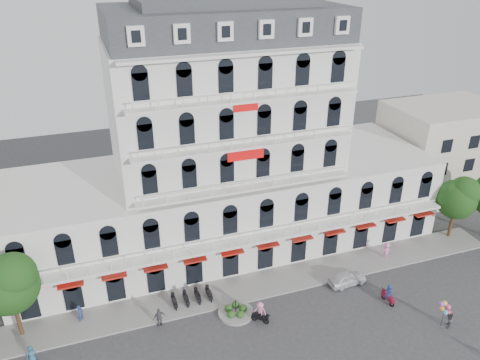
% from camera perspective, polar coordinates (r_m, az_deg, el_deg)
% --- Properties ---
extents(ground, '(120.00, 120.00, 0.00)m').
position_cam_1_polar(ground, '(40.72, 6.64, -20.33)').
color(ground, '#38383A').
rests_on(ground, ground).
extents(sidewalk, '(53.00, 4.00, 0.16)m').
position_cam_1_polar(sidewalk, '(46.69, 1.85, -12.76)').
color(sidewalk, gray).
rests_on(sidewalk, ground).
extents(main_building, '(45.00, 15.00, 25.80)m').
position_cam_1_polar(main_building, '(48.85, -1.74, 2.70)').
color(main_building, silver).
rests_on(main_building, ground).
extents(flank_building_east, '(14.00, 10.00, 12.00)m').
position_cam_1_polar(flank_building_east, '(66.55, 23.24, 3.38)').
color(flank_building_east, beige).
rests_on(flank_building_east, ground).
extents(traffic_island, '(3.20, 3.20, 1.60)m').
position_cam_1_polar(traffic_island, '(43.65, -0.53, -15.74)').
color(traffic_island, gray).
rests_on(traffic_island, ground).
extents(parked_scooter_row, '(4.40, 1.80, 1.10)m').
position_cam_1_polar(parked_scooter_row, '(45.20, -5.86, -14.60)').
color(parked_scooter_row, black).
rests_on(parked_scooter_row, ground).
extents(tree_west_inner, '(4.76, 4.76, 8.25)m').
position_cam_1_polar(tree_west_inner, '(42.41, -26.36, -11.04)').
color(tree_west_inner, '#382314').
rests_on(tree_west_inner, ground).
extents(tree_east_inner, '(4.40, 4.37, 7.57)m').
position_cam_1_polar(tree_east_inner, '(56.47, 25.02, -1.85)').
color(tree_east_inner, '#382314').
rests_on(tree_east_inner, ground).
extents(parked_car, '(3.92, 1.76, 1.31)m').
position_cam_1_polar(parked_car, '(47.79, 12.94, -11.62)').
color(parked_car, silver).
rests_on(parked_car, ground).
extents(rider_east, '(0.59, 1.70, 2.05)m').
position_cam_1_polar(rider_east, '(46.38, 17.67, -13.09)').
color(rider_east, maroon).
rests_on(rider_east, ground).
extents(rider_center, '(1.37, 1.24, 2.18)m').
position_cam_1_polar(rider_center, '(42.32, 2.47, -15.76)').
color(rider_center, black).
rests_on(rider_center, ground).
extents(pedestrian_left, '(0.87, 0.68, 1.58)m').
position_cam_1_polar(pedestrian_left, '(42.70, -24.08, -18.81)').
color(pedestrian_left, '#2B5E81').
rests_on(pedestrian_left, ground).
extents(pedestrian_mid, '(1.14, 0.63, 1.85)m').
position_cam_1_polar(pedestrian_mid, '(42.71, -9.80, -16.15)').
color(pedestrian_mid, '#4D4D54').
rests_on(pedestrian_mid, ground).
extents(pedestrian_right, '(1.22, 0.71, 1.88)m').
position_cam_1_polar(pedestrian_right, '(52.26, 17.38, -8.22)').
color(pedestrian_right, pink).
rests_on(pedestrian_right, ground).
extents(pedestrian_far, '(0.72, 0.78, 1.80)m').
position_cam_1_polar(pedestrian_far, '(44.71, -18.88, -15.19)').
color(pedestrian_far, navy).
rests_on(pedestrian_far, ground).
extents(balloon_vendor, '(1.48, 1.36, 2.45)m').
position_cam_1_polar(balloon_vendor, '(45.46, 23.97, -14.84)').
color(balloon_vendor, '#52545A').
rests_on(balloon_vendor, ground).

